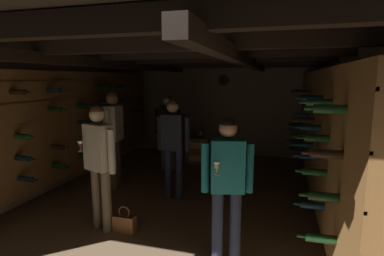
{
  "coord_description": "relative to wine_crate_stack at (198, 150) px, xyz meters",
  "views": [
    {
      "loc": [
        1.48,
        -4.48,
        1.93
      ],
      "look_at": [
        0.13,
        0.21,
        1.13
      ],
      "focal_mm": 28.49,
      "sensor_mm": 36.0,
      "label": 1
    }
  ],
  "objects": [
    {
      "name": "wine_crate_stack",
      "position": [
        0.0,
        0.0,
        0.0
      ],
      "size": [
        0.52,
        0.35,
        0.6
      ],
      "color": "brown",
      "rests_on": "ground_plane"
    },
    {
      "name": "handbag",
      "position": [
        -0.06,
        -3.35,
        -0.18
      ],
      "size": [
        0.28,
        0.12,
        0.35
      ],
      "color": "brown",
      "rests_on": "ground_plane"
    },
    {
      "name": "person_guest_far_left",
      "position": [
        -0.48,
        -0.64,
        0.66
      ],
      "size": [
        0.5,
        0.42,
        1.6
      ],
      "color": "#4C473D",
      "rests_on": "ground_plane"
    },
    {
      "name": "person_host_center",
      "position": [
        0.16,
        -2.11,
        0.67
      ],
      "size": [
        0.54,
        0.22,
        1.61
      ],
      "color": "#232D4C",
      "rests_on": "ground_plane"
    },
    {
      "name": "ground_plane",
      "position": [
        0.28,
        -2.1,
        -0.3
      ],
      "size": [
        8.4,
        8.4,
        0.0
      ],
      "primitive_type": "plane",
      "color": "#8C7051"
    },
    {
      "name": "person_guest_mid_left",
      "position": [
        -1.01,
        -1.91,
        0.74
      ],
      "size": [
        0.35,
        0.54,
        1.71
      ],
      "color": "brown",
      "rests_on": "ground_plane"
    },
    {
      "name": "display_bottle",
      "position": [
        0.08,
        0.0,
        0.44
      ],
      "size": [
        0.08,
        0.08,
        0.35
      ],
      "color": "#143819",
      "rests_on": "wine_crate_stack"
    },
    {
      "name": "room_shell",
      "position": [
        0.27,
        -1.83,
        1.13
      ],
      "size": [
        4.72,
        6.52,
        2.41
      ],
      "color": "gray",
      "rests_on": "ground_plane"
    },
    {
      "name": "person_guest_near_left",
      "position": [
        -0.37,
        -3.36,
        0.67
      ],
      "size": [
        0.52,
        0.32,
        1.61
      ],
      "color": "brown",
      "rests_on": "ground_plane"
    },
    {
      "name": "person_guest_near_right",
      "position": [
        1.27,
        -3.57,
        0.62
      ],
      "size": [
        0.53,
        0.39,
        1.54
      ],
      "color": "#232D4C",
      "rests_on": "ground_plane"
    }
  ]
}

